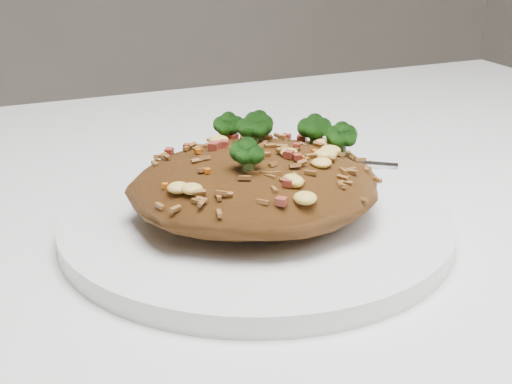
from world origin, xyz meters
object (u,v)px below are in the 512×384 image
at_px(dining_table, 150,366).
at_px(fried_rice, 257,173).
at_px(plate, 256,222).
at_px(fork, 306,159).

relative_size(dining_table, fried_rice, 7.20).
bearing_deg(plate, fried_rice, 45.22).
relative_size(dining_table, fork, 8.58).
relative_size(fried_rice, fork, 1.19).
bearing_deg(fork, dining_table, -118.26).
distance_m(dining_table, fried_rice, 0.15).
xyz_separation_m(dining_table, plate, (0.08, -0.00, 0.10)).
relative_size(dining_table, plate, 4.59).
xyz_separation_m(plate, fried_rice, (0.00, 0.00, 0.03)).
xyz_separation_m(dining_table, fried_rice, (0.08, -0.00, 0.13)).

